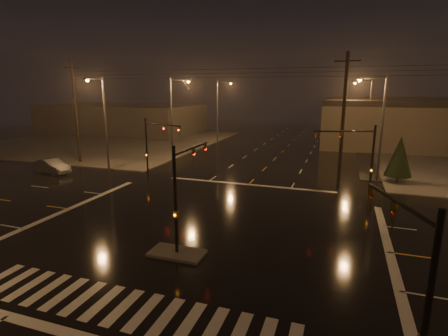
{
  "coord_description": "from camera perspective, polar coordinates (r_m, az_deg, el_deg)",
  "views": [
    {
      "loc": [
        8.11,
        -19.73,
        8.82
      ],
      "look_at": [
        -0.19,
        4.45,
        3.0
      ],
      "focal_mm": 28.0,
      "sensor_mm": 36.0,
      "label": 1
    }
  ],
  "objects": [
    {
      "name": "commercial_block",
      "position": [
        75.54,
        -16.07,
        7.76
      ],
      "size": [
        30.0,
        18.0,
        5.6
      ],
      "primitive_type": "cube",
      "color": "#45413D",
      "rests_on": "ground"
    },
    {
      "name": "utility_pole_0",
      "position": [
        45.3,
        -23.02,
        8.42
      ],
      "size": [
        2.2,
        0.32,
        12.0
      ],
      "color": "black",
      "rests_on": "ground"
    },
    {
      "name": "streetlight_1",
      "position": [
        42.49,
        -8.21,
        8.63
      ],
      "size": [
        2.77,
        0.32,
        10.0
      ],
      "color": "#38383A",
      "rests_on": "ground"
    },
    {
      "name": "ground",
      "position": [
        23.09,
        -3.18,
        -9.66
      ],
      "size": [
        140.0,
        140.0,
        0.0
      ],
      "primitive_type": "plane",
      "color": "black",
      "rests_on": "ground"
    },
    {
      "name": "signal_mast_se",
      "position": [
        11.41,
        28.45,
        -15.45
      ],
      "size": [
        1.55,
        3.87,
        6.0
      ],
      "color": "black",
      "rests_on": "ground"
    },
    {
      "name": "signal_mast_ne",
      "position": [
        30.32,
        21.31,
        2.4
      ],
      "size": [
        4.84,
        1.86,
        6.0
      ],
      "color": "black",
      "rests_on": "ground"
    },
    {
      "name": "signal_mast_nw",
      "position": [
        35.04,
        -11.48,
        4.32
      ],
      "size": [
        4.84,
        1.86,
        6.0
      ],
      "color": "black",
      "rests_on": "ground"
    },
    {
      "name": "utility_pole_1",
      "position": [
        33.84,
        18.87,
        7.59
      ],
      "size": [
        2.2,
        0.32,
        12.0
      ],
      "color": "black",
      "rests_on": "ground"
    },
    {
      "name": "streetlight_3",
      "position": [
        35.99,
        23.96,
        6.92
      ],
      "size": [
        2.77,
        0.32,
        10.0
      ],
      "color": "#38383A",
      "rests_on": "ground"
    },
    {
      "name": "signal_mast_median",
      "position": [
        19.22,
        -6.77,
        -2.56
      ],
      "size": [
        0.25,
        4.59,
        6.0
      ],
      "color": "black",
      "rests_on": "ground"
    },
    {
      "name": "sidewalk_nw",
      "position": [
        63.27,
        -18.38,
        4.22
      ],
      "size": [
        36.0,
        36.0,
        0.12
      ],
      "primitive_type": "cube",
      "color": "#4C4944",
      "rests_on": "ground"
    },
    {
      "name": "crosswalk",
      "position": [
        16.09,
        -16.19,
        -20.97
      ],
      "size": [
        15.0,
        2.6,
        0.01
      ],
      "primitive_type": "cube",
      "color": "beige",
      "rests_on": "ground"
    },
    {
      "name": "stop_bar_far",
      "position": [
        32.99,
        4.02,
        -2.71
      ],
      "size": [
        16.0,
        0.5,
        0.01
      ],
      "primitive_type": "cube",
      "color": "beige",
      "rests_on": "ground"
    },
    {
      "name": "car_crossing",
      "position": [
        41.51,
        -26.27,
        0.28
      ],
      "size": [
        4.81,
        2.57,
        1.51
      ],
      "primitive_type": "imported",
      "rotation": [
        0.0,
        0.0,
        1.35
      ],
      "color": "#5B5D62",
      "rests_on": "ground"
    },
    {
      "name": "conifer_0",
      "position": [
        36.83,
        26.73,
        1.74
      ],
      "size": [
        2.45,
        2.45,
        4.53
      ],
      "color": "black",
      "rests_on": "ground"
    },
    {
      "name": "streetlight_2",
      "position": [
        57.17,
        -0.81,
        9.8
      ],
      "size": [
        2.77,
        0.32,
        10.0
      ],
      "color": "#38383A",
      "rests_on": "ground"
    },
    {
      "name": "streetlight_5",
      "position": [
        39.33,
        -19.12,
        7.73
      ],
      "size": [
        0.32,
        2.77,
        10.0
      ],
      "color": "#38383A",
      "rests_on": "ground"
    },
    {
      "name": "streetlight_4",
      "position": [
        55.9,
        22.35,
        8.79
      ],
      "size": [
        2.77,
        0.32,
        10.0
      ],
      "color": "#38383A",
      "rests_on": "ground"
    },
    {
      "name": "median_island",
      "position": [
        19.75,
        -7.68,
        -13.59
      ],
      "size": [
        3.0,
        1.6,
        0.15
      ],
      "primitive_type": "cube",
      "color": "#4C4944",
      "rests_on": "ground"
    }
  ]
}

